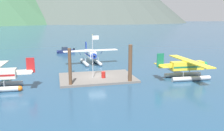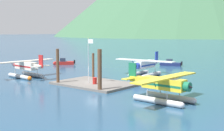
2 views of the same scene
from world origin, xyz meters
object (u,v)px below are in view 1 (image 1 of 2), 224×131
(flagpole, at_px, (93,51))
(fuel_drum, at_px, (103,75))
(mooring_buoy, at_px, (20,88))
(boat_navy_open_north, at_px, (65,51))
(seaplane_yellow_stbd_aft, at_px, (187,68))
(seaplane_white_bow_centre, at_px, (91,56))

(flagpole, height_order, fuel_drum, flagpole)
(mooring_buoy, bearing_deg, fuel_drum, 14.03)
(boat_navy_open_north, bearing_deg, seaplane_yellow_stbd_aft, -62.16)
(flagpole, distance_m, fuel_drum, 3.65)
(flagpole, distance_m, seaplane_yellow_stbd_aft, 13.71)
(mooring_buoy, height_order, seaplane_white_bow_centre, seaplane_white_bow_centre)
(fuel_drum, height_order, boat_navy_open_north, boat_navy_open_north)
(mooring_buoy, bearing_deg, seaplane_white_bow_centre, 53.97)
(flagpole, relative_size, fuel_drum, 7.01)
(fuel_drum, xyz_separation_m, mooring_buoy, (-10.86, -2.71, -0.42))
(mooring_buoy, distance_m, seaplane_white_bow_centre, 18.48)
(flagpole, height_order, seaplane_white_bow_centre, flagpole)
(flagpole, distance_m, boat_navy_open_north, 28.32)
(fuel_drum, bearing_deg, seaplane_yellow_stbd_aft, -10.55)
(seaplane_white_bow_centre, xyz_separation_m, boat_navy_open_north, (-4.18, 16.05, -1.09))
(flagpole, height_order, mooring_buoy, flagpole)
(seaplane_white_bow_centre, bearing_deg, boat_navy_open_north, 104.59)
(mooring_buoy, xyz_separation_m, seaplane_white_bow_centre, (10.85, 14.91, 1.26))
(seaplane_white_bow_centre, bearing_deg, flagpole, -96.35)
(flagpole, xyz_separation_m, mooring_buoy, (-9.52, -3.02, -3.80))
(seaplane_white_bow_centre, height_order, boat_navy_open_north, seaplane_white_bow_centre)
(fuel_drum, relative_size, boat_navy_open_north, 0.19)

